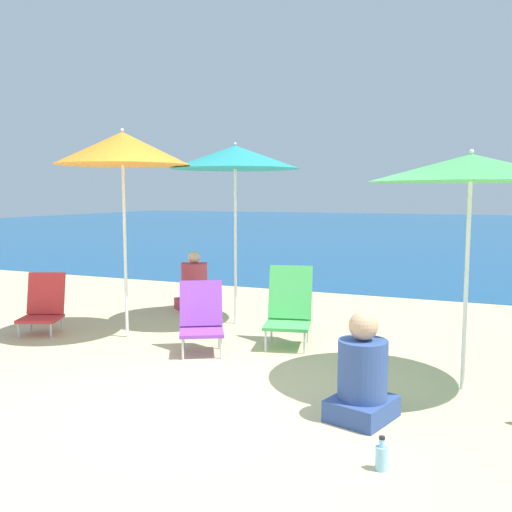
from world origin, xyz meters
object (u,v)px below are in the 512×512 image
Objects in this scene: beach_umbrella_green at (471,168)px; beach_umbrella_teal at (235,158)px; person_seated_near at (194,286)px; beach_chair_green at (289,308)px; beach_chair_red at (43,305)px; water_bottle at (382,457)px; seagull at (196,286)px; beach_umbrella_orange at (123,149)px; person_seated_far at (362,377)px; beach_chair_purple at (201,317)px.

beach_umbrella_green is 0.88× the size of beach_umbrella_teal.
beach_chair_green is at bearing 7.19° from person_seated_near.
beach_chair_red is at bearing -145.47° from beach_umbrella_teal.
person_seated_near is (-0.94, 0.59, -1.79)m from beach_umbrella_teal.
beach_umbrella_green is 2.53m from water_bottle.
person_seated_near reaches higher than seagull.
beach_chair_red is at bearing -169.29° from beach_umbrella_orange.
person_seated_far reaches higher than seagull.
water_bottle is at bearing -7.00° from person_seated_near.
beach_umbrella_orange is 8.98× the size of seagull.
beach_chair_green is 1.06× the size of person_seated_far.
person_seated_near is at bearing 132.74° from beach_chair_green.
beach_chair_purple is at bearing -153.72° from beach_chair_green.
beach_chair_red reaches higher than water_bottle.
beach_chair_purple is (-2.64, 0.17, -1.52)m from beach_umbrella_green.
beach_umbrella_orange is at bearing -11.14° from beach_chair_red.
person_seated_far is at bearing -37.32° from beach_chair_red.
beach_umbrella_teal is at bearing 70.04° from beach_chair_purple.
person_seated_far is at bearing -123.44° from beach_umbrella_green.
beach_umbrella_orange is 2.79× the size of beach_chair_green.
beach_chair_red is at bearing -76.49° from person_seated_near.
beach_chair_purple is 3.51m from seagull.
beach_umbrella_orange reaches higher than beach_umbrella_green.
water_bottle is (-0.37, -1.73, -1.80)m from beach_umbrella_green.
beach_chair_red is at bearing -179.32° from person_seated_far.
seagull is at bearing 103.02° from beach_umbrella_orange.
beach_chair_green is 1.17× the size of beach_chair_purple.
beach_chair_green is (1.86, 0.44, -1.77)m from beach_umbrella_orange.
seagull is (-0.66, 2.84, -2.05)m from beach_umbrella_orange.
beach_umbrella_orange is 2.53m from person_seated_near.
beach_chair_red is at bearing 178.09° from beach_umbrella_green.
person_seated_near is at bearing -61.82° from seagull.
water_bottle is (4.44, -1.90, -0.25)m from beach_chair_red.
beach_umbrella_teal is (-2.86, 1.50, 0.25)m from beach_umbrella_green.
beach_umbrella_teal is 10.90× the size of water_bottle.
beach_umbrella_green reaches higher than person_seated_near.
beach_chair_green reaches higher than beach_chair_purple.
beach_umbrella_teal reaches higher than water_bottle.
beach_umbrella_teal is (0.88, 1.14, -0.05)m from beach_umbrella_orange.
beach_umbrella_orange is 3.37× the size of beach_chair_red.
water_bottle is (3.38, -2.10, -2.10)m from beach_umbrella_orange.
water_bottle is (2.28, -1.90, -0.29)m from beach_chair_purple.
beach_umbrella_orange reaches higher than beach_umbrella_teal.
person_seated_far is (3.15, -3.08, -0.02)m from person_seated_near.
beach_chair_red is 0.84× the size of person_seated_near.
seagull is (-2.52, 2.40, -0.28)m from beach_chair_green.
beach_chair_purple is 0.87× the size of person_seated_near.
person_seated_far is at bearing 111.14° from water_bottle.
person_seated_far is (1.99, -1.16, -0.05)m from beach_chair_purple.
beach_chair_purple is at bearing -80.64° from beach_umbrella_teal.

